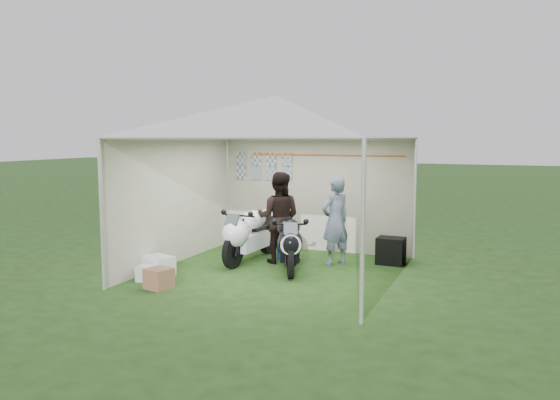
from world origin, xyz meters
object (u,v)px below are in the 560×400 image
Objects in this scene: motorcycle_black at (289,241)px; equipment_box at (391,251)px; paddock_stand at (287,253)px; crate_2 at (148,273)px; canopy_tent at (277,121)px; crate_1 at (159,278)px; person_dark_jacket at (279,217)px; crate_0 at (158,266)px; motorcycle_white at (249,233)px; person_blue_jacket at (335,221)px.

equipment_box is (1.55, 1.16, -0.27)m from motorcycle_black.
crate_2 is (-1.49, -2.30, -0.01)m from paddock_stand.
canopy_tent is 16.21× the size of crate_1.
crate_2 is (-1.69, -1.35, -2.45)m from canopy_tent.
paddock_stand is at bearing -110.79° from person_dark_jacket.
motorcycle_black is 1.05× the size of person_dark_jacket.
crate_2 is at bearing -81.20° from crate_0.
person_dark_jacket is at bearing -161.10° from equipment_box.
person_dark_jacket is at bearing 20.50° from motorcycle_white.
motorcycle_white is at bearing 56.93° from crate_0.
crate_1 is at bearing -36.30° from crate_2.
canopy_tent is at bearing 52.83° from crate_1.
equipment_box is (1.94, 0.66, -0.59)m from person_dark_jacket.
crate_2 is at bearing -112.76° from motorcycle_white.
person_blue_jacket is at bearing 17.36° from motorcycle_white.
crate_2 is at bearing 143.70° from crate_1.
equipment_box is at bearing 38.32° from crate_2.
motorcycle_white reaches higher than crate_2.
person_blue_jacket is 4.59× the size of crate_1.
motorcycle_white is at bearing 77.18° from crate_1.
canopy_tent is 16.87× the size of crate_2.
person_dark_jacket is at bearing -43.81° from person_blue_jacket.
crate_1 is (-1.06, -2.61, 0.03)m from paddock_stand.
crate_2 is (-1.84, -1.52, -0.39)m from motorcycle_black.
crate_1 is (0.48, -0.67, -0.01)m from crate_0.
motorcycle_black is at bearing 39.50° from crate_2.
person_blue_jacket is 3.20m from crate_0.
paddock_stand is 1.19m from person_blue_jacket.
person_blue_jacket reaches higher than crate_1.
equipment_box reaches higher than paddock_stand.
motorcycle_white is at bearing 135.59° from motorcycle_black.
motorcycle_black is 5.04× the size of crate_1.
equipment_box is at bearing -173.87° from person_dark_jacket.
paddock_stand reaches higher than crate_2.
person_blue_jacket is 3.28× the size of equipment_box.
equipment_box is 4.32m from crate_2.
crate_0 is at bearing 98.80° from crate_2.
person_dark_jacket is at bearing 66.29° from crate_1.
person_blue_jacket is 1.17m from equipment_box.
person_dark_jacket is at bearing 110.10° from canopy_tent.
canopy_tent reaches higher than paddock_stand.
canopy_tent is at bearing 97.33° from person_dark_jacket.
equipment_box is at bearing 22.07° from motorcycle_white.
crate_2 is at bearing -141.68° from equipment_box.
motorcycle_white is at bearing 147.01° from canopy_tent.
person_dark_jacket is at bearing -98.02° from paddock_stand.
motorcycle_black is 0.99m from person_blue_jacket.
canopy_tent reaches higher than equipment_box.
equipment_box is 1.40× the size of crate_1.
canopy_tent reaches higher than person_blue_jacket.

